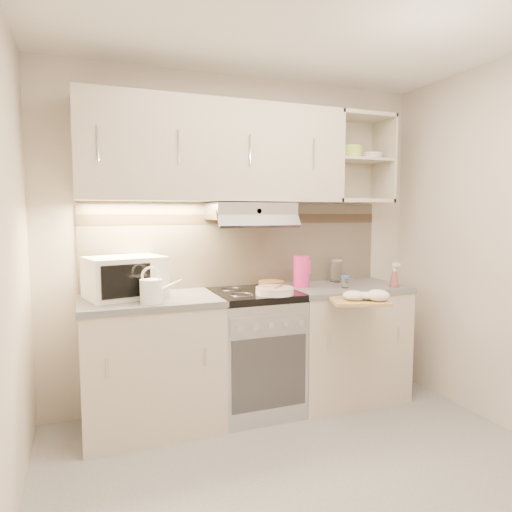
{
  "coord_description": "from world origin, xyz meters",
  "views": [
    {
      "loc": [
        -1.16,
        -1.97,
        1.47
      ],
      "look_at": [
        -0.04,
        0.95,
        1.17
      ],
      "focal_mm": 32.0,
      "sensor_mm": 36.0,
      "label": 1
    }
  ],
  "objects_px": {
    "spray_bottle": "(394,277)",
    "cutting_board": "(358,301)",
    "pink_pitcher": "(301,271)",
    "glass_jar": "(336,270)",
    "watering_can": "(153,290)",
    "electric_range": "(254,351)",
    "plate_stack": "(275,291)",
    "microwave": "(125,277)"
  },
  "relations": [
    {
      "from": "electric_range",
      "to": "pink_pitcher",
      "type": "distance_m",
      "value": 0.7
    },
    {
      "from": "electric_range",
      "to": "glass_jar",
      "type": "relative_size",
      "value": 4.74
    },
    {
      "from": "electric_range",
      "to": "plate_stack",
      "type": "xyz_separation_m",
      "value": [
        0.08,
        -0.18,
        0.47
      ]
    },
    {
      "from": "cutting_board",
      "to": "plate_stack",
      "type": "bearing_deg",
      "value": 169.58
    },
    {
      "from": "plate_stack",
      "to": "glass_jar",
      "type": "relative_size",
      "value": 1.41
    },
    {
      "from": "spray_bottle",
      "to": "pink_pitcher",
      "type": "bearing_deg",
      "value": 146.92
    },
    {
      "from": "electric_range",
      "to": "plate_stack",
      "type": "relative_size",
      "value": 3.36
    },
    {
      "from": "watering_can",
      "to": "cutting_board",
      "type": "xyz_separation_m",
      "value": [
        1.34,
        -0.27,
        -0.11
      ]
    },
    {
      "from": "microwave",
      "to": "pink_pitcher",
      "type": "distance_m",
      "value": 1.3
    },
    {
      "from": "pink_pitcher",
      "to": "plate_stack",
      "type": "bearing_deg",
      "value": -134.24
    },
    {
      "from": "electric_range",
      "to": "plate_stack",
      "type": "bearing_deg",
      "value": -64.78
    },
    {
      "from": "electric_range",
      "to": "spray_bottle",
      "type": "height_order",
      "value": "spray_bottle"
    },
    {
      "from": "microwave",
      "to": "watering_can",
      "type": "height_order",
      "value": "microwave"
    },
    {
      "from": "watering_can",
      "to": "spray_bottle",
      "type": "distance_m",
      "value": 1.82
    },
    {
      "from": "plate_stack",
      "to": "glass_jar",
      "type": "distance_m",
      "value": 0.79
    },
    {
      "from": "watering_can",
      "to": "spray_bottle",
      "type": "bearing_deg",
      "value": 1.34
    },
    {
      "from": "glass_jar",
      "to": "cutting_board",
      "type": "relative_size",
      "value": 0.52
    },
    {
      "from": "electric_range",
      "to": "microwave",
      "type": "bearing_deg",
      "value": 175.13
    },
    {
      "from": "pink_pitcher",
      "to": "glass_jar",
      "type": "xyz_separation_m",
      "value": [
        0.39,
        0.13,
        -0.03
      ]
    },
    {
      "from": "spray_bottle",
      "to": "electric_range",
      "type": "bearing_deg",
      "value": 156.63
    },
    {
      "from": "pink_pitcher",
      "to": "glass_jar",
      "type": "distance_m",
      "value": 0.41
    },
    {
      "from": "plate_stack",
      "to": "pink_pitcher",
      "type": "relative_size",
      "value": 1.1
    },
    {
      "from": "plate_stack",
      "to": "spray_bottle",
      "type": "xyz_separation_m",
      "value": [
        0.98,
        -0.04,
        0.05
      ]
    },
    {
      "from": "watering_can",
      "to": "cutting_board",
      "type": "bearing_deg",
      "value": -8.94
    },
    {
      "from": "glass_jar",
      "to": "spray_bottle",
      "type": "relative_size",
      "value": 0.95
    },
    {
      "from": "plate_stack",
      "to": "watering_can",
      "type": "bearing_deg",
      "value": -179.72
    },
    {
      "from": "microwave",
      "to": "plate_stack",
      "type": "distance_m",
      "value": 1.03
    },
    {
      "from": "glass_jar",
      "to": "spray_bottle",
      "type": "distance_m",
      "value": 0.48
    },
    {
      "from": "watering_can",
      "to": "glass_jar",
      "type": "bearing_deg",
      "value": 15.34
    },
    {
      "from": "glass_jar",
      "to": "cutting_board",
      "type": "distance_m",
      "value": 0.67
    },
    {
      "from": "microwave",
      "to": "plate_stack",
      "type": "bearing_deg",
      "value": -28.95
    },
    {
      "from": "microwave",
      "to": "glass_jar",
      "type": "bearing_deg",
      "value": -11.26
    },
    {
      "from": "plate_stack",
      "to": "spray_bottle",
      "type": "bearing_deg",
      "value": -2.34
    },
    {
      "from": "electric_range",
      "to": "watering_can",
      "type": "distance_m",
      "value": 0.94
    },
    {
      "from": "microwave",
      "to": "pink_pitcher",
      "type": "xyz_separation_m",
      "value": [
        1.3,
        -0.04,
        -0.02
      ]
    },
    {
      "from": "pink_pitcher",
      "to": "glass_jar",
      "type": "relative_size",
      "value": 1.28
    },
    {
      "from": "plate_stack",
      "to": "spray_bottle",
      "type": "relative_size",
      "value": 1.34
    },
    {
      "from": "spray_bottle",
      "to": "cutting_board",
      "type": "distance_m",
      "value": 0.54
    },
    {
      "from": "microwave",
      "to": "watering_can",
      "type": "relative_size",
      "value": 2.05
    },
    {
      "from": "electric_range",
      "to": "cutting_board",
      "type": "distance_m",
      "value": 0.85
    },
    {
      "from": "spray_bottle",
      "to": "watering_can",
      "type": "bearing_deg",
      "value": 167.18
    },
    {
      "from": "watering_can",
      "to": "pink_pitcher",
      "type": "height_order",
      "value": "pink_pitcher"
    }
  ]
}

